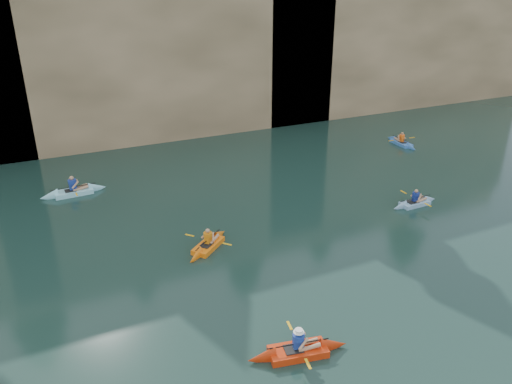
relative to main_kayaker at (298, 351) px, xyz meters
name	(u,v)px	position (x,y,z in m)	size (l,w,h in m)	color
ground	(322,339)	(1.01, 0.28, -0.15)	(160.00, 160.00, 0.00)	black
cliff	(117,37)	(1.01, 30.28, 5.85)	(70.00, 16.00, 12.00)	tan
cliff_slab_center	(169,53)	(3.01, 22.88, 5.55)	(24.00, 2.40, 11.40)	tan
cliff_slab_east	(407,47)	(23.01, 22.88, 4.77)	(26.00, 2.40, 9.84)	tan
sea_cave_center	(85,126)	(-2.99, 22.23, 1.45)	(3.50, 1.00, 3.20)	black
sea_cave_east	(281,95)	(11.01, 22.23, 2.10)	(5.00, 1.00, 4.50)	black
main_kayaker	(298,351)	(0.00, 0.00, 0.00)	(3.19, 2.11, 1.16)	red
kayaker_orange	(208,245)	(-0.24, 7.15, -0.02)	(2.65, 2.38, 1.10)	orange
kayaker_ltblue_near	(415,203)	(10.42, 6.76, -0.02)	(2.69, 2.11, 1.05)	#7FABD5
kayaker_ltblue_mid	(74,192)	(-4.66, 15.26, 0.00)	(3.35, 2.48, 1.27)	#92DEF4
kayaker_blue_east	(401,143)	(16.15, 14.58, -0.02)	(2.12, 3.00, 1.05)	#3E79D4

